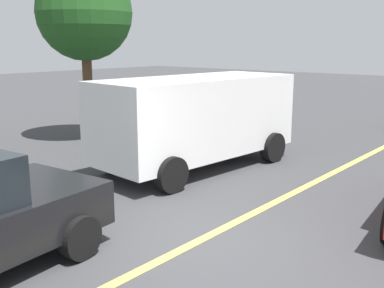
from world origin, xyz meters
TOP-DOWN VIEW (x-y plane):
  - ground_plane at (0.00, 0.00)m, footprint 80.00×80.00m
  - lane_marking_centre at (3.00, 0.00)m, footprint 28.00×0.16m
  - white_van at (3.46, 2.79)m, footprint 5.35×2.60m
  - tree_left_verge at (3.95, 7.61)m, footprint 2.90×2.90m

SIDE VIEW (x-z plane):
  - ground_plane at x=0.00m, z-range 0.00..0.00m
  - lane_marking_centre at x=3.00m, z-range 0.00..0.01m
  - white_van at x=3.46m, z-range 0.17..2.37m
  - tree_left_verge at x=3.95m, z-range 1.20..6.54m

